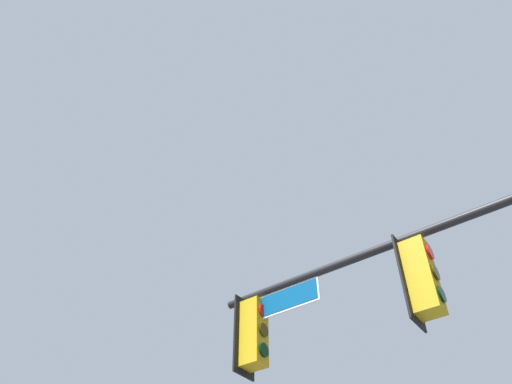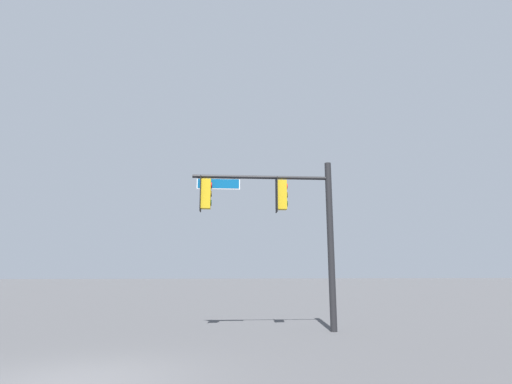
{
  "view_description": "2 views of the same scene",
  "coord_description": "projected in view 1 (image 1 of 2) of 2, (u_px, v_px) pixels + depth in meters",
  "views": [
    {
      "loc": [
        -6.37,
        0.53,
        1.26
      ],
      "look_at": [
        -3.46,
        -4.89,
        6.77
      ],
      "focal_mm": 35.0,
      "sensor_mm": 36.0,
      "label": 1
    },
    {
      "loc": [
        -1.63,
        8.48,
        1.97
      ],
      "look_at": [
        -4.57,
        -5.36,
        4.9
      ],
      "focal_mm": 28.0,
      "sensor_mm": 36.0,
      "label": 2
    }
  ],
  "objects": [
    {
      "name": "signal_pole_near",
      "position": [
        440.0,
        326.0,
        6.21
      ],
      "size": [
        5.21,
        1.05,
        6.16
      ],
      "color": "black",
      "rests_on": "ground_plane"
    }
  ]
}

